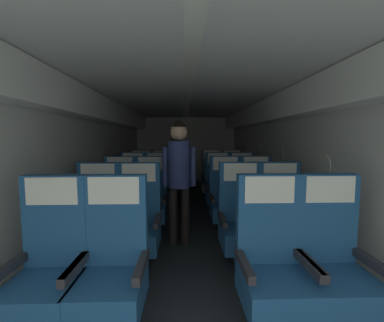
{
  "coord_description": "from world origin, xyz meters",
  "views": [
    {
      "loc": [
        -0.06,
        -0.2,
        1.39
      ],
      "look_at": [
        0.09,
        4.51,
        0.96
      ],
      "focal_mm": 23.8,
      "sensor_mm": 36.0,
      "label": 1
    }
  ],
  "objects_px": {
    "seat_a_right_window": "(272,266)",
    "seat_c_right_window": "(226,201)",
    "seat_b_left_aisle": "(138,223)",
    "seat_c_left_window": "(119,201)",
    "seat_a_left_window": "(49,270)",
    "seat_a_right_aisle": "(334,265)",
    "seat_e_left_window": "(141,180)",
    "seat_e_right_window": "(212,179)",
    "seat_e_left_aisle": "(162,179)",
    "seat_c_right_aisle": "(257,200)",
    "seat_d_left_window": "(133,188)",
    "seat_d_right_window": "(218,188)",
    "seat_b_right_window": "(241,222)",
    "flight_attendant": "(179,169)",
    "seat_e_right_aisle": "(232,179)",
    "seat_b_right_aisle": "(282,222)",
    "seat_a_left_aisle": "(112,268)",
    "seat_c_left_aisle": "(150,201)",
    "seat_d_right_aisle": "(242,187)",
    "seat_d_left_aisle": "(157,188)",
    "seat_b_left_window": "(97,223)"
  },
  "relations": [
    {
      "from": "seat_b_right_aisle",
      "to": "seat_e_left_aisle",
      "type": "bearing_deg",
      "value": 118.26
    },
    {
      "from": "seat_c_left_window",
      "to": "seat_c_right_window",
      "type": "distance_m",
      "value": 1.58
    },
    {
      "from": "seat_c_left_window",
      "to": "seat_e_left_window",
      "type": "xyz_separation_m",
      "value": [
        -0.0,
        1.95,
        0.0
      ]
    },
    {
      "from": "seat_b_right_aisle",
      "to": "seat_e_left_aisle",
      "type": "relative_size",
      "value": 1.0
    },
    {
      "from": "seat_d_right_aisle",
      "to": "seat_e_right_aisle",
      "type": "xyz_separation_m",
      "value": [
        -0.0,
        0.97,
        0.0
      ]
    },
    {
      "from": "seat_a_right_aisle",
      "to": "seat_a_right_window",
      "type": "xyz_separation_m",
      "value": [
        -0.46,
        0.0,
        0.0
      ]
    },
    {
      "from": "seat_a_left_window",
      "to": "seat_a_right_aisle",
      "type": "bearing_deg",
      "value": 0.01
    },
    {
      "from": "seat_a_right_window",
      "to": "seat_d_left_window",
      "type": "height_order",
      "value": "same"
    },
    {
      "from": "seat_a_right_window",
      "to": "seat_b_left_aisle",
      "type": "relative_size",
      "value": 1.0
    },
    {
      "from": "seat_c_right_aisle",
      "to": "seat_e_left_aisle",
      "type": "xyz_separation_m",
      "value": [
        -1.59,
        1.95,
        0.0
      ]
    },
    {
      "from": "seat_a_right_window",
      "to": "seat_c_right_window",
      "type": "height_order",
      "value": "same"
    },
    {
      "from": "seat_d_right_aisle",
      "to": "seat_d_right_window",
      "type": "relative_size",
      "value": 1.0
    },
    {
      "from": "seat_b_right_aisle",
      "to": "seat_c_right_aisle",
      "type": "bearing_deg",
      "value": 89.42
    },
    {
      "from": "seat_a_right_window",
      "to": "seat_d_right_window",
      "type": "distance_m",
      "value": 2.93
    },
    {
      "from": "seat_d_right_window",
      "to": "seat_e_left_window",
      "type": "bearing_deg",
      "value": 148.53
    },
    {
      "from": "seat_a_left_aisle",
      "to": "seat_c_left_aisle",
      "type": "relative_size",
      "value": 1.0
    },
    {
      "from": "seat_e_right_window",
      "to": "seat_a_right_window",
      "type": "bearing_deg",
      "value": -89.94
    },
    {
      "from": "seat_b_left_aisle",
      "to": "seat_e_left_window",
      "type": "xyz_separation_m",
      "value": [
        -0.46,
        2.93,
        0.0
      ]
    },
    {
      "from": "seat_b_left_aisle",
      "to": "seat_d_right_aisle",
      "type": "xyz_separation_m",
      "value": [
        1.59,
        1.96,
        0.0
      ]
    },
    {
      "from": "seat_e_right_window",
      "to": "seat_b_right_window",
      "type": "bearing_deg",
      "value": -89.99
    },
    {
      "from": "seat_d_left_aisle",
      "to": "seat_d_right_window",
      "type": "relative_size",
      "value": 1.0
    },
    {
      "from": "seat_e_left_aisle",
      "to": "seat_e_right_window",
      "type": "distance_m",
      "value": 1.13
    },
    {
      "from": "seat_a_right_window",
      "to": "seat_c_right_aisle",
      "type": "distance_m",
      "value": 2.01
    },
    {
      "from": "seat_e_right_window",
      "to": "seat_e_left_window",
      "type": "bearing_deg",
      "value": -179.41
    },
    {
      "from": "seat_b_left_aisle",
      "to": "seat_e_right_window",
      "type": "bearing_deg",
      "value": 68.98
    },
    {
      "from": "seat_d_right_window",
      "to": "seat_e_left_aisle",
      "type": "xyz_separation_m",
      "value": [
        -1.14,
        0.98,
        0.0
      ]
    },
    {
      "from": "seat_c_left_aisle",
      "to": "seat_d_right_window",
      "type": "bearing_deg",
      "value": 40.86
    },
    {
      "from": "seat_b_left_aisle",
      "to": "seat_c_left_window",
      "type": "relative_size",
      "value": 1.0
    },
    {
      "from": "seat_d_left_window",
      "to": "seat_d_right_window",
      "type": "distance_m",
      "value": 1.59
    },
    {
      "from": "seat_a_right_window",
      "to": "seat_e_left_window",
      "type": "distance_m",
      "value": 4.22
    },
    {
      "from": "seat_c_right_window",
      "to": "seat_d_left_aisle",
      "type": "height_order",
      "value": "same"
    },
    {
      "from": "seat_b_left_aisle",
      "to": "seat_e_right_window",
      "type": "relative_size",
      "value": 1.0
    },
    {
      "from": "seat_e_left_window",
      "to": "seat_e_right_aisle",
      "type": "relative_size",
      "value": 1.0
    },
    {
      "from": "seat_a_left_window",
      "to": "flight_attendant",
      "type": "height_order",
      "value": "flight_attendant"
    },
    {
      "from": "seat_b_right_aisle",
      "to": "seat_c_right_window",
      "type": "bearing_deg",
      "value": 115.0
    },
    {
      "from": "seat_d_left_window",
      "to": "seat_e_right_window",
      "type": "distance_m",
      "value": 1.87
    },
    {
      "from": "seat_d_right_aisle",
      "to": "seat_b_left_window",
      "type": "bearing_deg",
      "value": -136.33
    },
    {
      "from": "seat_a_left_window",
      "to": "seat_a_right_aisle",
      "type": "relative_size",
      "value": 1.0
    },
    {
      "from": "seat_b_right_aisle",
      "to": "seat_d_left_aisle",
      "type": "relative_size",
      "value": 1.0
    },
    {
      "from": "seat_e_left_aisle",
      "to": "seat_b_left_aisle",
      "type": "bearing_deg",
      "value": -89.96
    },
    {
      "from": "seat_b_left_aisle",
      "to": "seat_c_right_window",
      "type": "relative_size",
      "value": 1.0
    },
    {
      "from": "seat_a_left_aisle",
      "to": "seat_e_right_aisle",
      "type": "distance_m",
      "value": 4.22
    },
    {
      "from": "seat_d_left_window",
      "to": "seat_c_left_aisle",
      "type": "bearing_deg",
      "value": -64.93
    },
    {
      "from": "seat_c_right_aisle",
      "to": "seat_d_right_window",
      "type": "xyz_separation_m",
      "value": [
        -0.45,
        0.97,
        0.0
      ]
    },
    {
      "from": "seat_d_left_window",
      "to": "seat_e_left_window",
      "type": "xyz_separation_m",
      "value": [
        -0.0,
        0.97,
        0.0
      ]
    },
    {
      "from": "seat_c_right_aisle",
      "to": "seat_d_left_window",
      "type": "height_order",
      "value": "same"
    },
    {
      "from": "seat_b_left_aisle",
      "to": "flight_attendant",
      "type": "xyz_separation_m",
      "value": [
        0.44,
        0.53,
        0.52
      ]
    },
    {
      "from": "seat_a_right_window",
      "to": "seat_e_right_window",
      "type": "distance_m",
      "value": 3.92
    },
    {
      "from": "seat_e_right_aisle",
      "to": "flight_attendant",
      "type": "xyz_separation_m",
      "value": [
        -1.16,
        -2.4,
        0.52
      ]
    },
    {
      "from": "seat_c_left_window",
      "to": "seat_e_right_window",
      "type": "distance_m",
      "value": 2.52
    }
  ]
}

